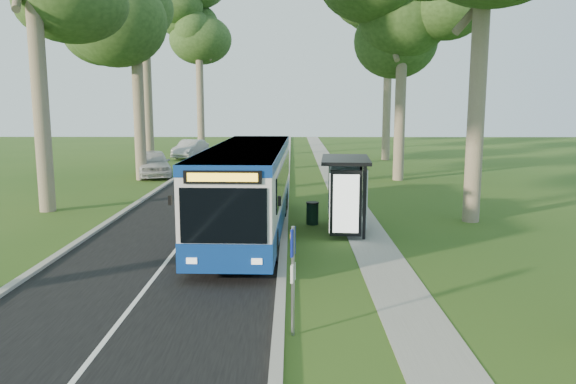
{
  "coord_description": "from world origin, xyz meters",
  "views": [
    {
      "loc": [
        0.28,
        -16.23,
        4.8
      ],
      "look_at": [
        0.14,
        3.47,
        1.6
      ],
      "focal_mm": 35.0,
      "sensor_mm": 36.0,
      "label": 1
    }
  ],
  "objects_px": {
    "litter_bin": "(312,213)",
    "car_silver": "(190,149)",
    "bus": "(248,189)",
    "bus_stop_sign": "(293,267)",
    "bus_shelter": "(350,181)",
    "car_white": "(153,163)"
  },
  "relations": [
    {
      "from": "bus_stop_sign",
      "to": "litter_bin",
      "type": "distance_m",
      "value": 10.68
    },
    {
      "from": "car_white",
      "to": "bus_stop_sign",
      "type": "bearing_deg",
      "value": -87.49
    },
    {
      "from": "bus",
      "to": "bus_stop_sign",
      "type": "relative_size",
      "value": 5.25
    },
    {
      "from": "bus_shelter",
      "to": "car_white",
      "type": "height_order",
      "value": "bus_shelter"
    },
    {
      "from": "bus",
      "to": "car_silver",
      "type": "distance_m",
      "value": 28.64
    },
    {
      "from": "litter_bin",
      "to": "car_silver",
      "type": "xyz_separation_m",
      "value": [
        -9.5,
        26.17,
        0.32
      ]
    },
    {
      "from": "car_white",
      "to": "bus_shelter",
      "type": "bearing_deg",
      "value": -72.25
    },
    {
      "from": "litter_bin",
      "to": "bus",
      "type": "bearing_deg",
      "value": -146.75
    },
    {
      "from": "litter_bin",
      "to": "car_white",
      "type": "relative_size",
      "value": 0.18
    },
    {
      "from": "litter_bin",
      "to": "car_silver",
      "type": "bearing_deg",
      "value": 109.94
    },
    {
      "from": "bus",
      "to": "litter_bin",
      "type": "height_order",
      "value": "bus"
    },
    {
      "from": "litter_bin",
      "to": "car_white",
      "type": "height_order",
      "value": "car_white"
    },
    {
      "from": "bus_shelter",
      "to": "litter_bin",
      "type": "height_order",
      "value": "bus_shelter"
    },
    {
      "from": "bus_shelter",
      "to": "car_silver",
      "type": "relative_size",
      "value": 0.71
    },
    {
      "from": "bus_shelter",
      "to": "bus",
      "type": "bearing_deg",
      "value": -175.51
    },
    {
      "from": "bus_shelter",
      "to": "car_white",
      "type": "xyz_separation_m",
      "value": [
        -11.03,
        15.7,
        -1.08
      ]
    },
    {
      "from": "bus_shelter",
      "to": "car_silver",
      "type": "bearing_deg",
      "value": 115.42
    },
    {
      "from": "car_white",
      "to": "car_silver",
      "type": "bearing_deg",
      "value": 71.59
    },
    {
      "from": "bus",
      "to": "car_white",
      "type": "height_order",
      "value": "bus"
    },
    {
      "from": "bus_stop_sign",
      "to": "litter_bin",
      "type": "xyz_separation_m",
      "value": [
        0.78,
        10.6,
        -1.0
      ]
    },
    {
      "from": "bus",
      "to": "bus_stop_sign",
      "type": "bearing_deg",
      "value": -78.27
    },
    {
      "from": "car_white",
      "to": "car_silver",
      "type": "distance_m",
      "value": 12.02
    }
  ]
}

